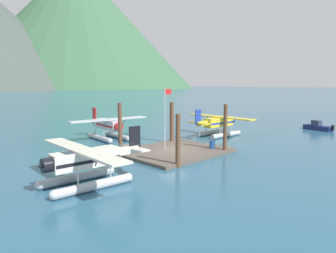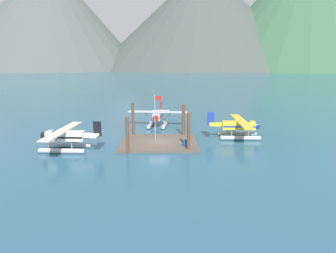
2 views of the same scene
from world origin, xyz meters
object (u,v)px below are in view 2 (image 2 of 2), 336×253
(fuel_drum, at_px, (185,143))
(seaplane_silver_bow_centre, at_px, (158,117))
(flagpole, at_px, (156,112))
(seaplane_cream_port_aft, at_px, (65,139))
(seaplane_yellow_stbd_fwd, at_px, (239,128))

(fuel_drum, bearing_deg, seaplane_silver_bow_centre, 105.84)
(flagpole, xyz_separation_m, seaplane_cream_port_aft, (-11.41, -3.74, -2.70))
(seaplane_cream_port_aft, bearing_deg, flagpole, 18.13)
(fuel_drum, xyz_separation_m, seaplane_cream_port_aft, (-15.29, -0.68, 0.84))
(fuel_drum, xyz_separation_m, seaplane_silver_bow_centre, (-3.86, 13.61, 0.84))
(fuel_drum, xyz_separation_m, seaplane_yellow_stbd_fwd, (8.36, 5.26, 0.84))
(seaplane_yellow_stbd_fwd, distance_m, seaplane_cream_port_aft, 24.39)
(flagpole, height_order, fuel_drum, flagpole)
(fuel_drum, relative_size, seaplane_silver_bow_centre, 0.08)
(flagpole, xyz_separation_m, fuel_drum, (3.88, -3.06, -3.54))
(flagpole, xyz_separation_m, seaplane_silver_bow_centre, (0.02, 10.55, -2.70))
(fuel_drum, relative_size, seaplane_yellow_stbd_fwd, 0.08)
(flagpole, bearing_deg, seaplane_cream_port_aft, -161.87)
(seaplane_cream_port_aft, bearing_deg, seaplane_silver_bow_centre, 51.35)
(seaplane_silver_bow_centre, relative_size, seaplane_cream_port_aft, 1.00)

